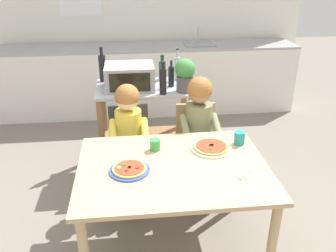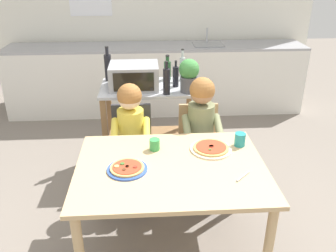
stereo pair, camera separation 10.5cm
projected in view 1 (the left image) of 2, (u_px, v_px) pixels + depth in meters
name	position (u px, v px, depth m)	size (l,w,h in m)	color
ground_plane	(158.00, 163.00, 3.76)	(12.23, 12.23, 0.00)	slate
back_wall_tiled	(145.00, 7.00, 4.87)	(4.40, 0.14, 2.70)	white
kitchen_counter	(149.00, 79.00, 4.89)	(3.96, 0.60, 1.11)	silver
kitchen_island_cart	(145.00, 115.00, 3.50)	(0.92, 0.57, 0.86)	#B7BABF
toaster_oven	(130.00, 76.00, 3.30)	(0.45, 0.37, 0.22)	#999BA0
bottle_squat_spirits	(162.00, 70.00, 3.54)	(0.07, 0.07, 0.25)	#1E4723
bottle_tall_green_wine	(171.00, 76.00, 3.34)	(0.06, 0.06, 0.25)	black
bottle_clear_vinegar	(177.00, 68.00, 3.51)	(0.05, 0.05, 0.31)	#ADB7B2
bottle_dark_olive_oil	(102.00, 67.00, 3.47)	(0.07, 0.07, 0.34)	black
bottle_slim_sauce	(163.00, 81.00, 3.14)	(0.06, 0.06, 0.30)	black
potted_herb_plant	(185.00, 74.00, 3.19)	(0.18, 0.18, 0.30)	#4C4C51
dining_table	(173.00, 178.00, 2.39)	(1.25, 0.94, 0.72)	tan
dining_chair_left	(130.00, 145.00, 3.11)	(0.36, 0.36, 0.81)	#333338
dining_chair_right	(196.00, 143.00, 3.15)	(0.36, 0.36, 0.81)	tan
child_in_yellow_shirt	(129.00, 130.00, 2.92)	(0.32, 0.42, 1.04)	#424C6B
child_in_olive_shirt	(200.00, 125.00, 2.94)	(0.32, 0.42, 1.09)	#424C6B
pizza_plate_blue_rimmed	(130.00, 169.00, 2.28)	(0.26, 0.26, 0.03)	#3356B7
pizza_plate_cream	(211.00, 147.00, 2.55)	(0.30, 0.30, 0.03)	beige
drinking_cup_green	(155.00, 145.00, 2.53)	(0.08, 0.08, 0.08)	green
drinking_cup_teal	(239.00, 138.00, 2.60)	(0.08, 0.08, 0.10)	teal
serving_spoon	(245.00, 174.00, 2.24)	(0.01, 0.01, 0.14)	#B7BABF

